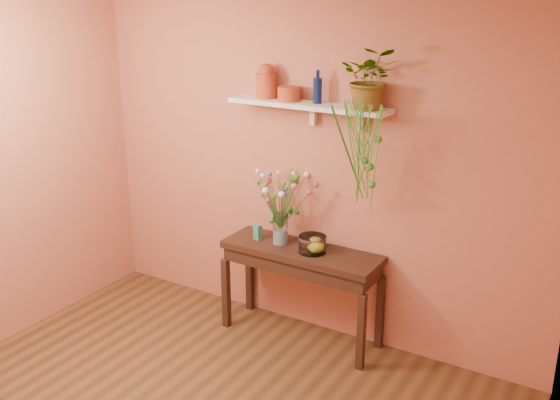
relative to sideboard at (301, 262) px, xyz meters
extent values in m
plane|color=silver|center=(-0.07, -1.77, 2.03)|extent=(4.00, 4.00, 0.00)
cube|color=#BB6B4C|center=(-0.07, 0.23, 0.68)|extent=(4.00, 0.04, 2.70)
cube|color=#BB6B4C|center=(1.93, -1.77, 0.68)|extent=(0.04, 4.00, 2.70)
cube|color=#362116|center=(0.00, 0.00, 0.09)|extent=(1.30, 0.42, 0.06)
cube|color=#362116|center=(0.00, 0.00, 0.00)|extent=(1.25, 0.38, 0.11)
cube|color=#362116|center=(-0.62, -0.18, -0.36)|extent=(0.06, 0.06, 0.62)
cube|color=#362116|center=(0.62, -0.18, -0.36)|extent=(0.06, 0.06, 0.62)
cube|color=#362116|center=(-0.62, 0.18, -0.36)|extent=(0.06, 0.06, 0.62)
cube|color=#362116|center=(0.62, 0.18, -0.36)|extent=(0.06, 0.06, 0.62)
cube|color=white|center=(-0.02, 0.10, 1.25)|extent=(1.30, 0.24, 0.04)
cube|color=white|center=(-0.02, 0.19, 1.15)|extent=(0.04, 0.05, 0.15)
cube|color=white|center=(0.38, 0.19, 1.15)|extent=(0.04, 0.05, 0.15)
cylinder|color=#BA4123|center=(-0.40, 0.12, 1.36)|extent=(0.18, 0.18, 0.19)
sphere|color=#BA4123|center=(-0.40, 0.12, 1.47)|extent=(0.13, 0.13, 0.13)
cylinder|color=#BA4123|center=(-0.18, 0.10, 1.32)|extent=(0.20, 0.20, 0.11)
cylinder|color=#0B1945|center=(0.06, 0.12, 1.36)|extent=(0.09, 0.09, 0.19)
cylinder|color=#0B1945|center=(0.06, 0.12, 1.48)|extent=(0.03, 0.03, 0.06)
imported|color=#2F7E22|center=(0.49, 0.09, 1.48)|extent=(0.49, 0.45, 0.44)
cylinder|color=#2F7E22|center=(0.51, -0.10, 0.97)|extent=(0.10, 0.22, 0.76)
cylinder|color=green|center=(0.43, -0.02, 1.16)|extent=(0.14, 0.08, 0.37)
cylinder|color=green|center=(0.52, -0.09, 1.14)|extent=(0.07, 0.12, 0.40)
cylinder|color=#2F7E22|center=(0.44, -0.14, 0.97)|extent=(0.08, 0.43, 0.75)
cylinder|color=green|center=(0.56, -0.05, 0.98)|extent=(0.07, 0.18, 0.73)
cylinder|color=green|center=(0.47, -0.02, 1.16)|extent=(0.20, 0.05, 0.38)
cylinder|color=#2F7E22|center=(0.50, -0.02, 1.13)|extent=(0.01, 0.09, 0.44)
cylinder|color=green|center=(0.48, -0.05, 1.03)|extent=(0.03, 0.14, 0.63)
cylinder|color=green|center=(0.52, -0.08, 1.10)|extent=(0.19, 0.16, 0.49)
cylinder|color=#2F7E22|center=(0.40, -0.13, 1.07)|extent=(0.09, 0.26, 0.55)
cylinder|color=green|center=(0.48, -0.09, 0.99)|extent=(0.13, 0.19, 0.71)
cylinder|color=green|center=(0.65, -0.12, 0.95)|extent=(0.17, 0.27, 0.80)
cylinder|color=#2F7E22|center=(0.45, -0.05, 1.08)|extent=(0.11, 0.20, 0.53)
cylinder|color=green|center=(0.46, -0.11, 0.99)|extent=(0.03, 0.34, 0.71)
cylinder|color=green|center=(0.51, -0.10, 1.14)|extent=(0.09, 0.14, 0.41)
cylinder|color=#2F7E22|center=(0.59, -0.14, 1.00)|extent=(0.29, 0.28, 0.70)
cylinder|color=green|center=(0.56, -0.06, 1.12)|extent=(0.19, 0.06, 0.46)
cylinder|color=green|center=(0.60, -0.09, 1.03)|extent=(0.16, 0.11, 0.64)
sphere|color=#2F7E22|center=(0.62, -0.03, 1.09)|extent=(0.05, 0.05, 0.05)
sphere|color=#2F7E22|center=(0.58, -0.06, 0.89)|extent=(0.05, 0.05, 0.05)
sphere|color=#2F7E22|center=(0.60, -0.06, 0.76)|extent=(0.05, 0.05, 0.05)
sphere|color=#2F7E22|center=(0.53, -0.03, 0.92)|extent=(0.05, 0.05, 0.05)
cylinder|color=white|center=(-0.20, 0.01, 0.24)|extent=(0.12, 0.12, 0.25)
cylinder|color=silver|center=(-0.20, 0.01, 0.18)|extent=(0.11, 0.11, 0.12)
cylinder|color=#386B28|center=(-0.22, -0.08, 0.43)|extent=(0.04, 0.17, 0.36)
sphere|color=white|center=(-0.24, -0.16, 0.61)|extent=(0.05, 0.05, 0.05)
cylinder|color=#386B28|center=(-0.20, -0.05, 0.40)|extent=(0.01, 0.12, 0.30)
sphere|color=#5C9A32|center=(-0.19, -0.11, 0.55)|extent=(0.05, 0.05, 0.05)
cylinder|color=#386B28|center=(-0.17, -0.04, 0.41)|extent=(0.07, 0.10, 0.32)
sphere|color=white|center=(-0.13, -0.09, 0.57)|extent=(0.05, 0.05, 0.05)
cylinder|color=#386B28|center=(-0.15, -0.04, 0.46)|extent=(0.10, 0.11, 0.41)
sphere|color=#2F7E22|center=(-0.11, -0.10, 0.66)|extent=(0.04, 0.04, 0.04)
cylinder|color=#386B28|center=(-0.15, -0.02, 0.43)|extent=(0.09, 0.07, 0.36)
sphere|color=#5C9A32|center=(-0.11, -0.05, 0.61)|extent=(0.03, 0.03, 0.03)
cylinder|color=#386B28|center=(-0.17, -0.01, 0.40)|extent=(0.07, 0.05, 0.30)
sphere|color=#4363B4|center=(-0.13, -0.03, 0.55)|extent=(0.04, 0.04, 0.04)
cylinder|color=#386B28|center=(-0.13, -0.01, 0.44)|extent=(0.15, 0.04, 0.37)
sphere|color=#BF2A65|center=(-0.05, -0.02, 0.62)|extent=(0.04, 0.04, 0.04)
cylinder|color=#386B28|center=(-0.14, 0.01, 0.49)|extent=(0.12, 0.02, 0.47)
sphere|color=white|center=(-0.09, 0.02, 0.72)|extent=(0.03, 0.03, 0.03)
cylinder|color=#386B28|center=(-0.06, 0.04, 0.45)|extent=(0.28, 0.08, 0.39)
sphere|color=#BF2A65|center=(0.08, 0.08, 0.64)|extent=(0.05, 0.05, 0.05)
cylinder|color=#386B28|center=(-0.08, 0.04, 0.41)|extent=(0.23, 0.08, 0.32)
sphere|color=#BF2A65|center=(0.03, 0.07, 0.57)|extent=(0.05, 0.05, 0.05)
cylinder|color=#386B28|center=(-0.16, 0.05, 0.42)|extent=(0.09, 0.08, 0.34)
sphere|color=white|center=(-0.12, 0.08, 0.59)|extent=(0.05, 0.05, 0.05)
cylinder|color=#386B28|center=(-0.16, 0.06, 0.46)|extent=(0.09, 0.11, 0.41)
sphere|color=#5C9A32|center=(-0.12, 0.11, 0.66)|extent=(0.06, 0.06, 0.06)
cylinder|color=#386B28|center=(-0.14, 0.11, 0.46)|extent=(0.12, 0.21, 0.42)
sphere|color=white|center=(-0.07, 0.20, 0.67)|extent=(0.05, 0.05, 0.05)
cylinder|color=#386B28|center=(-0.20, 0.10, 0.43)|extent=(0.01, 0.19, 0.36)
sphere|color=#2F7E22|center=(-0.19, 0.20, 0.61)|extent=(0.05, 0.05, 0.05)
cylinder|color=#386B28|center=(-0.20, 0.09, 0.47)|extent=(0.01, 0.18, 0.43)
sphere|color=#5C9A32|center=(-0.20, 0.18, 0.68)|extent=(0.04, 0.04, 0.04)
cylinder|color=#386B28|center=(-0.23, 0.08, 0.39)|extent=(0.07, 0.16, 0.27)
sphere|color=#4363B4|center=(-0.27, 0.16, 0.52)|extent=(0.05, 0.05, 0.05)
cylinder|color=#386B28|center=(-0.22, 0.03, 0.39)|extent=(0.06, 0.06, 0.27)
sphere|color=#BF2A65|center=(-0.25, 0.06, 0.52)|extent=(0.04, 0.04, 0.04)
cylinder|color=#386B28|center=(-0.25, 0.08, 0.46)|extent=(0.11, 0.15, 0.42)
sphere|color=white|center=(-0.30, 0.15, 0.66)|extent=(0.03, 0.03, 0.03)
cylinder|color=#386B28|center=(-0.27, 0.03, 0.44)|extent=(0.14, 0.05, 0.37)
sphere|color=#BF2A65|center=(-0.34, 0.05, 0.62)|extent=(0.05, 0.05, 0.05)
cylinder|color=#386B28|center=(-0.27, 0.02, 0.43)|extent=(0.15, 0.03, 0.35)
sphere|color=#BF2A65|center=(-0.34, 0.03, 0.60)|extent=(0.04, 0.04, 0.04)
cylinder|color=#386B28|center=(-0.30, 0.04, 0.45)|extent=(0.21, 0.07, 0.39)
sphere|color=white|center=(-0.41, 0.07, 0.64)|extent=(0.05, 0.05, 0.05)
cylinder|color=#386B28|center=(-0.28, 0.00, 0.38)|extent=(0.16, 0.03, 0.26)
sphere|color=#5C9A32|center=(-0.36, -0.01, 0.51)|extent=(0.03, 0.03, 0.03)
cylinder|color=#386B28|center=(-0.29, -0.02, 0.48)|extent=(0.18, 0.06, 0.46)
sphere|color=white|center=(-0.37, -0.05, 0.71)|extent=(0.04, 0.04, 0.04)
cylinder|color=#386B28|center=(-0.28, -0.03, 0.44)|extent=(0.17, 0.09, 0.38)
sphere|color=#2F7E22|center=(-0.36, -0.07, 0.63)|extent=(0.03, 0.03, 0.03)
cylinder|color=#386B28|center=(-0.23, -0.05, 0.44)|extent=(0.07, 0.13, 0.39)
sphere|color=#5C9A32|center=(-0.26, -0.12, 0.64)|extent=(0.03, 0.03, 0.03)
cylinder|color=#386B28|center=(-0.21, -0.05, 0.49)|extent=(0.03, 0.12, 0.48)
sphere|color=#4363B4|center=(-0.23, -0.11, 0.73)|extent=(0.04, 0.04, 0.04)
cylinder|color=#386B28|center=(-0.22, -0.05, 0.38)|extent=(0.04, 0.13, 0.26)
sphere|color=#BF2A65|center=(-0.24, -0.12, 0.51)|extent=(0.04, 0.04, 0.04)
sphere|color=#2F7E22|center=(-0.15, 0.09, 0.39)|extent=(0.04, 0.04, 0.04)
sphere|color=#2F7E22|center=(-0.10, 0.11, 0.37)|extent=(0.04, 0.04, 0.04)
sphere|color=#2F7E22|center=(-0.24, -0.07, 0.33)|extent=(0.04, 0.04, 0.04)
sphere|color=#2F7E22|center=(-0.26, 0.06, 0.34)|extent=(0.04, 0.04, 0.04)
sphere|color=#2F7E22|center=(-0.17, 0.11, 0.36)|extent=(0.04, 0.04, 0.04)
sphere|color=#2F7E22|center=(-0.27, 0.01, 0.31)|extent=(0.04, 0.04, 0.04)
cylinder|color=white|center=(0.11, -0.01, 0.18)|extent=(0.22, 0.22, 0.13)
cylinder|color=white|center=(0.11, -0.01, 0.12)|extent=(0.22, 0.22, 0.01)
sphere|color=yellow|center=(0.12, 0.00, 0.16)|extent=(0.09, 0.09, 0.09)
cube|color=#2C717F|center=(-0.40, -0.01, 0.18)|extent=(0.07, 0.06, 0.13)
camera|label=1|loc=(2.27, -4.10, 2.11)|focal=40.98mm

